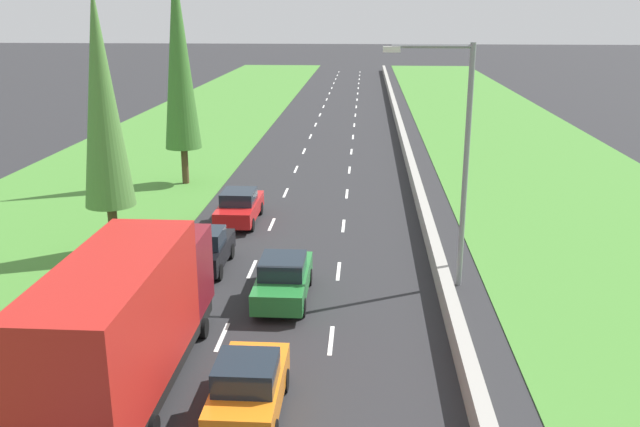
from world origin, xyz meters
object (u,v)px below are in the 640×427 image
Objects in this scene: orange_hatchback_centre_lane at (248,387)px; green_sedan_centre_lane_third at (283,279)px; red_sedan_left_lane at (239,206)px; street_light_mast at (457,150)px; red_box_truck_left_lane at (128,322)px; poplar_tree_second at (102,99)px; poplar_tree_third at (179,55)px; black_hatchback_left_lane at (205,249)px.

orange_hatchback_centre_lane is 0.87× the size of green_sedan_centre_lane_third.
red_sedan_left_lane is 0.50× the size of street_light_mast.
poplar_tree_second is at bearing 112.04° from red_box_truck_left_lane.
green_sedan_centre_lane_third is at bearing -64.78° from poplar_tree_third.
green_sedan_centre_lane_third is at bearing 63.36° from red_box_truck_left_lane.
poplar_tree_second reaches higher than black_hatchback_left_lane.
black_hatchback_left_lane is 6.33m from red_sedan_left_lane.
red_box_truck_left_lane is at bearing -116.64° from green_sedan_centre_lane_third.
green_sedan_centre_lane_third is (3.48, -2.84, -0.02)m from black_hatchback_left_lane.
red_sedan_left_lane is at bearing 100.94° from orange_hatchback_centre_lane.
red_sedan_left_lane is at bearing 89.66° from red_box_truck_left_lane.
red_box_truck_left_lane is at bearing -138.33° from street_light_mast.
street_light_mast is at bearing 41.67° from red_box_truck_left_lane.
red_sedan_left_lane is at bearing -58.39° from poplar_tree_third.
poplar_tree_third is at bearing 90.46° from poplar_tree_second.
black_hatchback_left_lane is 4.49m from green_sedan_centre_lane_third.
poplar_tree_second is at bearing 123.36° from orange_hatchback_centre_lane.
red_box_truck_left_lane is 9.56m from black_hatchback_left_lane.
poplar_tree_third is (-7.82, 24.10, 6.74)m from orange_hatchback_centre_lane.
poplar_tree_second is at bearing -132.84° from red_sedan_left_lane.
poplar_tree_third reaches higher than orange_hatchback_centre_lane.
red_box_truck_left_lane is at bearing -79.01° from poplar_tree_third.
street_light_mast is (9.48, 8.44, 3.05)m from red_box_truck_left_lane.
street_light_mast is at bearing 56.26° from orange_hatchback_centre_lane.
orange_hatchback_centre_lane is 0.87× the size of red_sedan_left_lane.
street_light_mast reaches higher than red_sedan_left_lane.
black_hatchback_left_lane is 15.99m from poplar_tree_third.
street_light_mast is (9.39, -7.36, 4.42)m from red_sedan_left_lane.
red_sedan_left_lane is 8.82m from poplar_tree_second.
green_sedan_centre_lane_third is at bearing -163.65° from street_light_mast.
red_sedan_left_lane is at bearing 47.16° from poplar_tree_second.
poplar_tree_second is (-4.52, -4.87, 5.80)m from red_sedan_left_lane.
green_sedan_centre_lane_third is 19.62m from poplar_tree_third.
orange_hatchback_centre_lane is 1.00× the size of black_hatchback_left_lane.
red_sedan_left_lane is (0.25, 6.33, -0.02)m from black_hatchback_left_lane.
red_sedan_left_lane is 0.34× the size of poplar_tree_third.
black_hatchback_left_lane is 0.87× the size of green_sedan_centre_lane_third.
poplar_tree_second is (-4.42, 10.92, 4.43)m from red_box_truck_left_lane.
green_sedan_centre_lane_third is (0.02, 7.44, -0.02)m from orange_hatchback_centre_lane.
red_sedan_left_lane is 0.40× the size of poplar_tree_second.
orange_hatchback_centre_lane is at bearing -123.74° from street_light_mast.
red_sedan_left_lane is 11.11m from poplar_tree_third.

